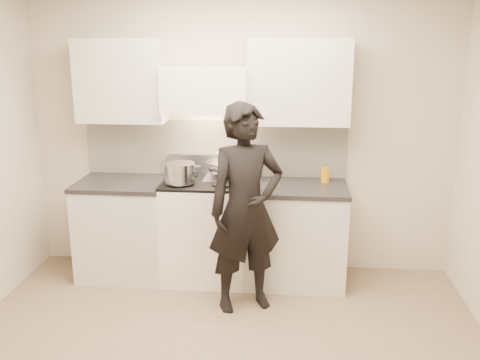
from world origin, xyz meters
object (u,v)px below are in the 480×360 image
Objects in this scene: stove at (206,229)px; counter_right at (295,233)px; utensil_crock at (255,169)px; wok at (225,166)px; person at (246,209)px.

stove reaches higher than counter_right.
wok is at bearing -171.36° from utensil_crock.
wok is (-0.65, 0.12, 0.59)m from counter_right.
wok is 1.29× the size of utensil_crock.
utensil_crock is (0.27, 0.04, -0.03)m from wok.
stove is 0.62m from wok.
counter_right is 0.79m from person.
counter_right is 0.53× the size of person.
wok is 0.25× the size of person.
stove is 2.21× the size of wok.
stove is 1.04× the size of counter_right.
utensil_crock is (0.45, 0.16, 0.55)m from stove.
person reaches higher than stove.
stove is at bearing -160.62° from utensil_crock.
wok is 0.28m from utensil_crock.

